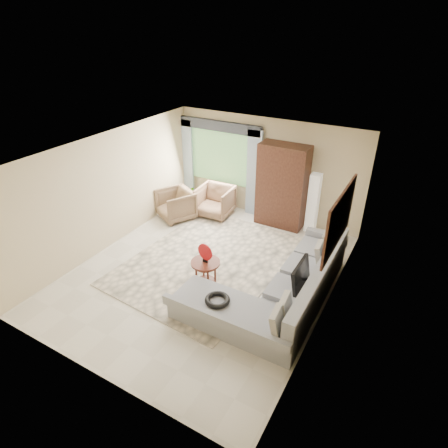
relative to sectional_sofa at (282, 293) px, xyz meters
The scene contains 17 objects.
ground 1.81m from the sectional_sofa, behind, with size 6.00×6.00×0.00m, color silver.
area_rug 2.02m from the sectional_sofa, 164.27° to the left, with size 3.00×4.00×0.02m, color beige.
sectional_sofa is the anchor object (origin of this frame).
tv_screen 0.52m from the sectional_sofa, 21.41° to the left, with size 0.06×0.74×0.48m, color black.
garden_hose 1.31m from the sectional_sofa, 127.60° to the right, with size 0.43×0.43×0.09m, color black.
coffee_table 1.54m from the sectional_sofa, behind, with size 0.57×0.57×0.57m.
red_disc 1.63m from the sectional_sofa, behind, with size 0.34×0.34×0.03m, color #B31116.
armchair_left 4.16m from the sectional_sofa, 153.89° to the left, with size 0.84×0.86×0.78m, color olive.
armchair_right 3.84m from the sectional_sofa, 139.54° to the left, with size 0.86×0.89×0.81m, color #846548.
potted_plant 4.78m from the sectional_sofa, 144.93° to the left, with size 0.50×0.43×0.56m, color #999999.
armoire 3.24m from the sectional_sofa, 113.06° to the left, with size 1.20×0.55×2.10m, color black.
floor_lamp 3.03m from the sectional_sofa, 98.33° to the left, with size 0.24×0.24×1.50m, color silver.
window 4.58m from the sectional_sofa, 134.87° to the left, with size 1.80×0.04×1.40m, color #669E59.
curtain_left 5.25m from the sectional_sofa, 143.84° to the left, with size 0.40×0.08×2.30m, color #9EB7CC.
curtain_right 3.80m from the sectional_sofa, 124.27° to the left, with size 0.40×0.08×2.30m, color #9EB7CC.
valance 4.81m from the sectional_sofa, 135.52° to the left, with size 2.40×0.12×0.26m, color #1E232D.
wall_mirror 1.70m from the sectional_sofa, 37.80° to the left, with size 0.05×1.70×1.05m.
Camera 1 is at (3.50, -5.37, 4.72)m, focal length 30.00 mm.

